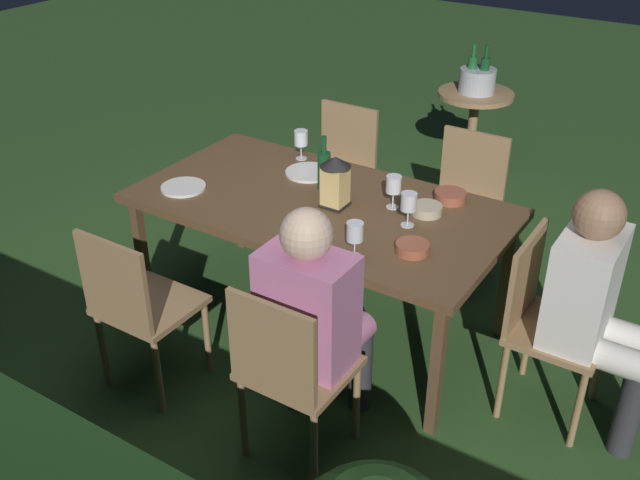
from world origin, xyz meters
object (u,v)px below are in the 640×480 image
(wine_glass_a, at_px, (394,186))
(wine_glass_b, at_px, (409,203))
(bowl_salad, at_px, (450,196))
(ice_bucket, at_px, (478,78))
(chair_side_left_a, at_px, (463,200))
(plate_b, at_px, (183,187))
(chair_side_right_b, at_px, (138,304))
(bowl_olives, at_px, (412,248))
(side_table, at_px, (473,123))
(wine_glass_d, at_px, (355,233))
(bowl_bread, at_px, (427,209))
(dining_table, at_px, (320,211))
(chair_side_left_b, at_px, (339,168))
(green_bottle_on_table, at_px, (324,169))
(person_in_cream, at_px, (596,304))
(plate_a, at_px, (309,172))
(chair_side_right_a, at_px, (290,368))
(wine_glass_c, at_px, (301,139))
(chair_head_near, at_px, (545,318))
(lantern_centerpiece, at_px, (336,179))
(person_in_pink, at_px, (316,314))

(wine_glass_a, distance_m, wine_glass_b, 0.20)
(bowl_salad, relative_size, ice_bucket, 0.46)
(chair_side_left_a, bearing_deg, plate_b, 46.09)
(chair_side_right_b, distance_m, bowl_olives, 1.28)
(side_table, bearing_deg, bowl_salad, 107.90)
(wine_glass_d, distance_m, bowl_bread, 0.55)
(plate_b, bearing_deg, dining_table, -159.43)
(ice_bucket, bearing_deg, bowl_olives, 105.33)
(chair_side_left_b, distance_m, plate_b, 1.20)
(chair_side_left_b, xyz_separation_m, wine_glass_d, (-0.84, 1.26, 0.38))
(chair_side_left_b, distance_m, bowl_salad, 1.14)
(green_bottle_on_table, bearing_deg, bowl_olives, 153.43)
(person_in_cream, distance_m, chair_side_left_b, 2.02)
(wine_glass_a, distance_m, plate_a, 0.59)
(bowl_salad, bearing_deg, person_in_cream, 156.71)
(green_bottle_on_table, relative_size, bowl_olives, 1.92)
(chair_side_right_a, height_order, chair_side_left_a, same)
(side_table, height_order, ice_bucket, ice_bucket)
(dining_table, distance_m, plate_a, 0.35)
(bowl_salad, distance_m, ice_bucket, 1.89)
(bowl_salad, bearing_deg, wine_glass_c, -2.22)
(plate_b, distance_m, side_table, 2.51)
(chair_side_right_a, distance_m, bowl_olives, 0.77)
(wine_glass_d, distance_m, bowl_salad, 0.75)
(chair_side_right_b, xyz_separation_m, wine_glass_b, (-0.90, -0.90, 0.38))
(bowl_bread, distance_m, bowl_salad, 0.20)
(wine_glass_b, bearing_deg, person_in_cream, 179.23)
(plate_a, bearing_deg, person_in_cream, 171.23)
(chair_side_right_a, bearing_deg, dining_table, -64.61)
(wine_glass_d, distance_m, ice_bucket, 2.57)
(wine_glass_d, bearing_deg, chair_side_right_b, 31.94)
(chair_head_near, distance_m, wine_glass_c, 1.66)
(bowl_salad, xyz_separation_m, ice_bucket, (0.58, -1.80, 0.03))
(chair_side_right_a, distance_m, chair_side_right_b, 0.85)
(lantern_centerpiece, xyz_separation_m, side_table, (0.12, -2.15, -0.43))
(dining_table, bearing_deg, chair_side_right_a, 115.39)
(chair_side_right_a, bearing_deg, chair_side_left_a, -90.00)
(chair_side_right_a, relative_size, person_in_pink, 0.76)
(plate_a, distance_m, bowl_salad, 0.79)
(dining_table, distance_m, lantern_centerpiece, 0.22)
(chair_side_left_b, xyz_separation_m, wine_glass_b, (-0.90, 0.88, 0.38))
(wine_glass_a, xyz_separation_m, side_table, (0.37, -2.02, -0.40))
(wine_glass_d, bearing_deg, wine_glass_a, -81.32)
(chair_side_left_a, distance_m, wine_glass_a, 0.84)
(chair_side_right_a, height_order, green_bottle_on_table, green_bottle_on_table)
(chair_head_near, bearing_deg, plate_b, 7.79)
(wine_glass_c, xyz_separation_m, plate_a, (-0.15, 0.15, -0.11))
(wine_glass_a, relative_size, side_table, 0.24)
(chair_side_right_a, bearing_deg, chair_side_right_b, 0.00)
(plate_a, xyz_separation_m, bowl_olives, (-0.84, 0.45, 0.02))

